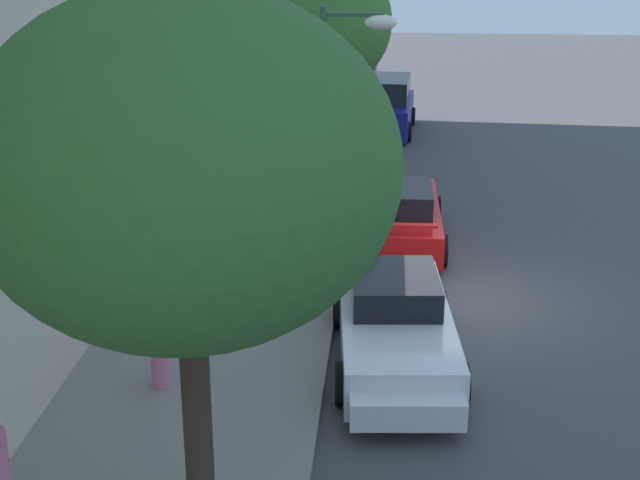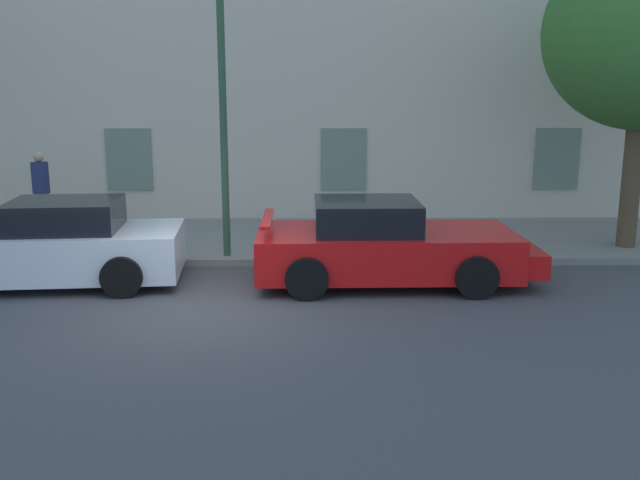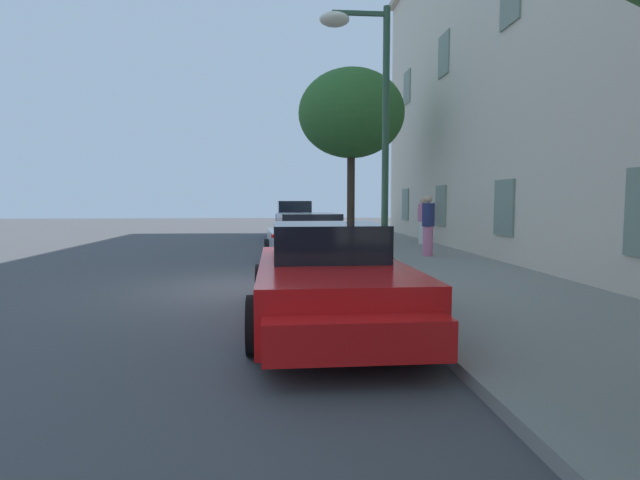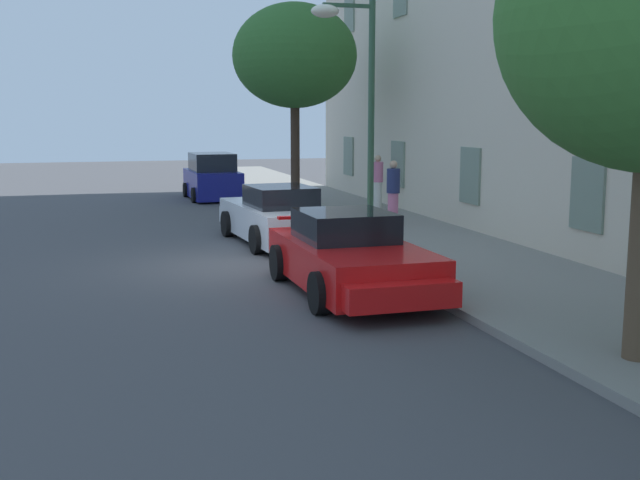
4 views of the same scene
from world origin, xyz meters
name	(u,v)px [view 3 (image 3 of 4)]	position (x,y,z in m)	size (l,w,h in m)	color
ground_plane	(244,288)	(0.00, 0.00, 0.00)	(80.00, 80.00, 0.00)	#444447
sidewalk	(464,281)	(0.00, 4.66, 0.07)	(60.00, 4.20, 0.14)	gray
sportscar_red_lead	(306,244)	(-2.93, 1.43, 0.63)	(5.08, 2.34, 1.46)	white
sportscar_yellow_flank	(331,282)	(3.24, 1.47, 0.64)	(4.85, 2.29, 1.45)	red
hatchback_parked	(294,221)	(-13.56, 1.41, 0.79)	(3.63, 2.00, 1.77)	navy
tree_midblock	(351,114)	(-8.86, 3.50, 5.09)	(4.06, 4.06, 6.66)	#38281E
street_lamp	(365,93)	(0.17, 2.47, 3.95)	(0.44, 1.42, 5.49)	#2D5138
pedestrian_admiring	(423,220)	(-8.08, 6.13, 1.04)	(0.50, 0.50, 1.75)	silver
pedestrian_strolling	(428,225)	(-4.18, 5.15, 1.06)	(0.46, 0.46, 1.80)	pink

